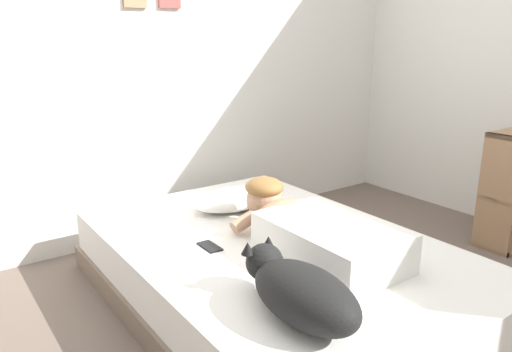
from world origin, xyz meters
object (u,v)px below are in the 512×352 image
object	(u,v)px
bed	(276,275)
person_lying	(310,229)
coffee_cup	(258,209)
cell_phone	(210,246)
pillow	(235,199)
dog	(299,291)

from	to	relation	value
bed	person_lying	bearing A→B (deg)	-64.29
coffee_cup	cell_phone	bearing A→B (deg)	-153.86
person_lying	bed	bearing A→B (deg)	115.71
person_lying	cell_phone	world-z (taller)	person_lying
bed	person_lying	world-z (taller)	person_lying
pillow	coffee_cup	bearing A→B (deg)	-77.99
pillow	dog	bearing A→B (deg)	-112.08
dog	pillow	bearing A→B (deg)	67.92
person_lying	dog	xyz separation A→B (m)	(-0.41, -0.41, -0.00)
bed	person_lying	size ratio (longest dim) A/B	2.25
dog	coffee_cup	xyz separation A→B (m)	(0.49, 0.92, -0.07)
person_lying	coffee_cup	size ratio (longest dim) A/B	7.36
coffee_cup	dog	bearing A→B (deg)	-117.89
pillow	dog	world-z (taller)	dog
dog	coffee_cup	world-z (taller)	dog
coffee_cup	cell_phone	size ratio (longest dim) A/B	0.89
bed	coffee_cup	size ratio (longest dim) A/B	16.55
bed	coffee_cup	distance (m)	0.44
dog	cell_phone	world-z (taller)	dog
person_lying	coffee_cup	distance (m)	0.53
dog	bed	bearing A→B (deg)	59.20
coffee_cup	cell_phone	world-z (taller)	coffee_cup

